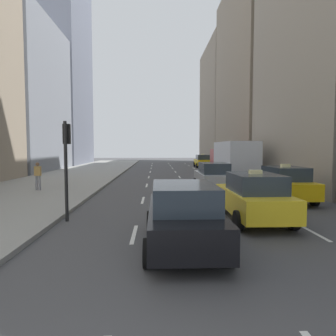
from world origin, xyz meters
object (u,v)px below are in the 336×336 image
(taxi_lead, at_px, (283,184))
(box_truck, at_px, (232,159))
(taxi_second, at_px, (253,197))
(sedan_black_near, at_px, (183,215))
(traffic_light_pole, at_px, (66,155))
(taxi_third, at_px, (202,161))
(sedan_silver_behind, at_px, (213,176))
(pedestrian_far_walking, at_px, (38,175))

(taxi_lead, relative_size, box_truck, 0.52)
(taxi_lead, distance_m, taxi_second, 4.83)
(taxi_second, relative_size, sedan_black_near, 0.95)
(taxi_lead, height_order, traffic_light_pole, traffic_light_pole)
(sedan_black_near, distance_m, box_truck, 17.77)
(sedan_black_near, height_order, box_truck, box_truck)
(taxi_lead, xyz_separation_m, sedan_black_near, (-5.60, -6.72, -0.01))
(taxi_lead, xyz_separation_m, taxi_third, (0.00, 26.25, 0.00))
(taxi_lead, xyz_separation_m, taxi_second, (-2.80, -3.93, 0.00))
(sedan_silver_behind, bearing_deg, sedan_black_near, -104.97)
(taxi_third, xyz_separation_m, box_truck, (0.00, -16.12, 0.83))
(sedan_black_near, bearing_deg, taxi_third, 80.36)
(taxi_third, xyz_separation_m, sedan_silver_behind, (-2.80, -22.50, 0.01))
(sedan_silver_behind, xyz_separation_m, traffic_light_pole, (-6.75, -7.39, 1.52))
(taxi_lead, bearing_deg, box_truck, 90.00)
(pedestrian_far_walking, distance_m, traffic_light_pole, 8.08)
(taxi_second, xyz_separation_m, taxi_third, (2.80, 30.18, 0.00))
(taxi_third, distance_m, box_truck, 16.14)
(box_truck, bearing_deg, pedestrian_far_walking, -153.10)
(taxi_lead, height_order, sedan_black_near, taxi_lead)
(taxi_third, relative_size, sedan_black_near, 0.95)
(box_truck, bearing_deg, sedan_silver_behind, -113.70)
(pedestrian_far_walking, bearing_deg, taxi_second, -34.71)
(taxi_second, distance_m, sedan_black_near, 3.95)
(pedestrian_far_walking, height_order, traffic_light_pole, traffic_light_pole)
(taxi_second, height_order, sedan_black_near, taxi_second)
(taxi_lead, xyz_separation_m, sedan_silver_behind, (-2.80, 3.75, 0.01))
(taxi_lead, bearing_deg, taxi_third, 90.00)
(taxi_second, height_order, box_truck, box_truck)
(taxi_third, bearing_deg, box_truck, -90.00)
(pedestrian_far_walking, xyz_separation_m, traffic_light_pole, (3.78, -7.01, 1.34))
(taxi_second, height_order, taxi_third, same)
(taxi_third, distance_m, traffic_light_pole, 31.42)
(taxi_second, bearing_deg, sedan_silver_behind, 90.00)
(sedan_silver_behind, relative_size, box_truck, 0.53)
(taxi_lead, relative_size, sedan_silver_behind, 0.98)
(taxi_lead, bearing_deg, traffic_light_pole, -159.11)
(sedan_black_near, distance_m, traffic_light_pole, 5.24)
(sedan_silver_behind, bearing_deg, traffic_light_pole, -132.39)
(sedan_silver_behind, height_order, box_truck, box_truck)
(sedan_black_near, height_order, sedan_silver_behind, sedan_silver_behind)
(taxi_second, height_order, pedestrian_far_walking, taxi_second)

